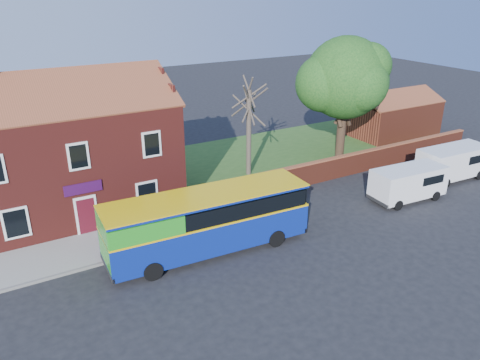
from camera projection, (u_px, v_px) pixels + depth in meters
ground at (268, 263)px, 23.31m from camera, size 120.00×120.00×0.00m
pavement at (97, 247)px, 24.66m from camera, size 18.00×3.50×0.12m
kerb at (106, 262)px, 23.26m from camera, size 18.00×0.15×0.14m
grass_strip at (313, 148)px, 39.68m from camera, size 26.00×12.00×0.04m
shop_building at (66, 155)px, 27.96m from camera, size 12.30×8.13×10.50m
boundary_wall at (364, 161)px, 34.57m from camera, size 22.00×0.38×1.60m
outbuilding at (391, 116)px, 43.20m from camera, size 8.20×5.06×4.17m
bus at (201, 221)px, 23.62m from camera, size 10.67×3.18×3.21m
van_near at (408, 182)px, 29.80m from camera, size 5.06×2.32×2.17m
van_far at (453, 162)px, 33.00m from camera, size 5.42×2.41×2.34m
large_tree at (345, 80)px, 35.17m from camera, size 7.79×6.16×9.50m
bare_tree at (249, 128)px, 32.94m from camera, size 2.55×3.04×6.81m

